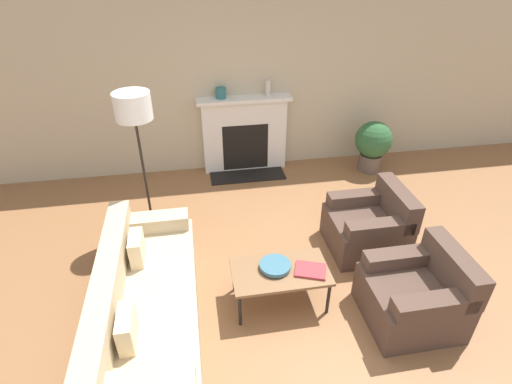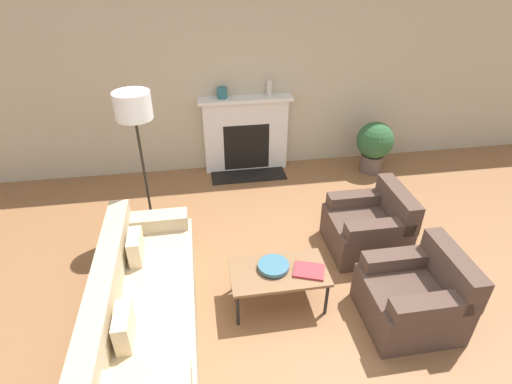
{
  "view_description": "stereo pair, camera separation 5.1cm",
  "coord_description": "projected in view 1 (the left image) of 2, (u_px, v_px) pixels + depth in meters",
  "views": [
    {
      "loc": [
        -0.87,
        -2.57,
        3.07
      ],
      "look_at": [
        -0.17,
        1.53,
        0.45
      ],
      "focal_mm": 28.0,
      "sensor_mm": 36.0,
      "label": 1
    },
    {
      "loc": [
        -0.82,
        -2.58,
        3.07
      ],
      "look_at": [
        -0.17,
        1.53,
        0.45
      ],
      "focal_mm": 28.0,
      "sensor_mm": 36.0,
      "label": 2
    }
  ],
  "objects": [
    {
      "name": "ground_plane",
      "position": [
        299.0,
        311.0,
        3.91
      ],
      "size": [
        18.0,
        18.0,
        0.0
      ],
      "primitive_type": "plane",
      "color": "brown"
    },
    {
      "name": "wall_back",
      "position": [
        248.0,
        74.0,
        5.74
      ],
      "size": [
        18.0,
        0.06,
        2.9
      ],
      "color": "#BCAD8E",
      "rests_on": "ground_plane"
    },
    {
      "name": "fireplace",
      "position": [
        245.0,
        135.0,
        6.07
      ],
      "size": [
        1.38,
        0.59,
        1.16
      ],
      "color": "silver",
      "rests_on": "ground_plane"
    },
    {
      "name": "couch",
      "position": [
        145.0,
        303.0,
        3.62
      ],
      "size": [
        0.84,
        2.15,
        0.73
      ],
      "rotation": [
        0.0,
        0.0,
        1.57
      ],
      "color": "tan",
      "rests_on": "ground_plane"
    },
    {
      "name": "armchair_near",
      "position": [
        416.0,
        295.0,
        3.7
      ],
      "size": [
        0.82,
        0.77,
        0.76
      ],
      "rotation": [
        0.0,
        0.0,
        -1.57
      ],
      "color": "#4C382D",
      "rests_on": "ground_plane"
    },
    {
      "name": "armchair_far",
      "position": [
        369.0,
        226.0,
        4.59
      ],
      "size": [
        0.82,
        0.77,
        0.76
      ],
      "rotation": [
        0.0,
        0.0,
        -1.57
      ],
      "color": "#4C382D",
      "rests_on": "ground_plane"
    },
    {
      "name": "coffee_table",
      "position": [
        280.0,
        273.0,
        3.82
      ],
      "size": [
        0.93,
        0.52,
        0.41
      ],
      "color": "brown",
      "rests_on": "ground_plane"
    },
    {
      "name": "bowl",
      "position": [
        275.0,
        266.0,
        3.81
      ],
      "size": [
        0.3,
        0.3,
        0.05
      ],
      "color": "#38667A",
      "rests_on": "coffee_table"
    },
    {
      "name": "book",
      "position": [
        311.0,
        270.0,
        3.79
      ],
      "size": [
        0.35,
        0.31,
        0.02
      ],
      "rotation": [
        0.0,
        0.0,
        -0.36
      ],
      "color": "#9E2D33",
      "rests_on": "coffee_table"
    },
    {
      "name": "floor_lamp",
      "position": [
        135.0,
        120.0,
        4.18
      ],
      "size": [
        0.39,
        0.39,
        1.78
      ],
      "color": "black",
      "rests_on": "ground_plane"
    },
    {
      "name": "mantel_vase_left",
      "position": [
        221.0,
        93.0,
        5.68
      ],
      "size": [
        0.15,
        0.15,
        0.15
      ],
      "color": "#28666B",
      "rests_on": "fireplace"
    },
    {
      "name": "mantel_vase_center_left",
      "position": [
        268.0,
        88.0,
        5.76
      ],
      "size": [
        0.08,
        0.08,
        0.23
      ],
      "color": "beige",
      "rests_on": "fireplace"
    },
    {
      "name": "potted_plant",
      "position": [
        373.0,
        143.0,
        6.08
      ],
      "size": [
        0.55,
        0.55,
        0.8
      ],
      "color": "brown",
      "rests_on": "ground_plane"
    }
  ]
}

